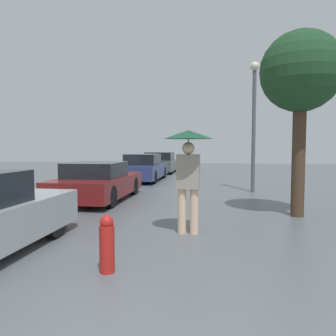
{
  "coord_description": "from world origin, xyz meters",
  "views": [
    {
      "loc": [
        0.33,
        -1.87,
        1.65
      ],
      "look_at": [
        -0.58,
        4.2,
        1.24
      ],
      "focal_mm": 35.0,
      "sensor_mm": 36.0,
      "label": 1
    }
  ],
  "objects_px": {
    "parked_car_farthest": "(160,163)",
    "pedestrian": "(188,158)",
    "parked_car_third": "(144,168)",
    "fire_hydrant": "(107,244)",
    "parked_car_second": "(98,182)",
    "street_lamp": "(254,112)",
    "tree": "(301,75)"
  },
  "relations": [
    {
      "from": "fire_hydrant",
      "to": "pedestrian",
      "type": "bearing_deg",
      "value": 66.87
    },
    {
      "from": "pedestrian",
      "to": "street_lamp",
      "type": "bearing_deg",
      "value": 73.15
    },
    {
      "from": "tree",
      "to": "fire_hydrant",
      "type": "relative_size",
      "value": 5.66
    },
    {
      "from": "parked_car_second",
      "to": "fire_hydrant",
      "type": "height_order",
      "value": "parked_car_second"
    },
    {
      "from": "parked_car_second",
      "to": "fire_hydrant",
      "type": "xyz_separation_m",
      "value": [
        2.2,
        -5.49,
        -0.17
      ]
    },
    {
      "from": "tree",
      "to": "parked_car_third",
      "type": "bearing_deg",
      "value": 126.33
    },
    {
      "from": "parked_car_second",
      "to": "parked_car_farthest",
      "type": "bearing_deg",
      "value": 89.59
    },
    {
      "from": "parked_car_farthest",
      "to": "fire_hydrant",
      "type": "distance_m",
      "value": 16.36
    },
    {
      "from": "fire_hydrant",
      "to": "tree",
      "type": "bearing_deg",
      "value": 50.39
    },
    {
      "from": "parked_car_second",
      "to": "street_lamp",
      "type": "xyz_separation_m",
      "value": [
        4.89,
        2.56,
        2.32
      ]
    },
    {
      "from": "tree",
      "to": "parked_car_farthest",
      "type": "bearing_deg",
      "value": 113.84
    },
    {
      "from": "tree",
      "to": "fire_hydrant",
      "type": "height_order",
      "value": "tree"
    },
    {
      "from": "parked_car_third",
      "to": "fire_hydrant",
      "type": "bearing_deg",
      "value": -79.59
    },
    {
      "from": "pedestrian",
      "to": "parked_car_third",
      "type": "xyz_separation_m",
      "value": [
        -2.95,
        9.21,
        -0.84
      ]
    },
    {
      "from": "parked_car_third",
      "to": "fire_hydrant",
      "type": "distance_m",
      "value": 11.45
    },
    {
      "from": "parked_car_third",
      "to": "parked_car_farthest",
      "type": "bearing_deg",
      "value": 90.61
    },
    {
      "from": "parked_car_third",
      "to": "tree",
      "type": "distance_m",
      "value": 9.44
    },
    {
      "from": "parked_car_third",
      "to": "street_lamp",
      "type": "relative_size",
      "value": 0.91
    },
    {
      "from": "street_lamp",
      "to": "tree",
      "type": "bearing_deg",
      "value": -81.67
    },
    {
      "from": "parked_car_farthest",
      "to": "fire_hydrant",
      "type": "height_order",
      "value": "parked_car_farthest"
    },
    {
      "from": "parked_car_farthest",
      "to": "pedestrian",
      "type": "bearing_deg",
      "value": -78.04
    },
    {
      "from": "parked_car_third",
      "to": "street_lamp",
      "type": "distance_m",
      "value": 6.18
    },
    {
      "from": "parked_car_second",
      "to": "tree",
      "type": "height_order",
      "value": "tree"
    },
    {
      "from": "street_lamp",
      "to": "fire_hydrant",
      "type": "distance_m",
      "value": 8.85
    },
    {
      "from": "pedestrian",
      "to": "parked_car_third",
      "type": "height_order",
      "value": "pedestrian"
    },
    {
      "from": "parked_car_farthest",
      "to": "parked_car_second",
      "type": "bearing_deg",
      "value": -90.41
    },
    {
      "from": "parked_car_third",
      "to": "street_lamp",
      "type": "bearing_deg",
      "value": -34.02
    },
    {
      "from": "pedestrian",
      "to": "fire_hydrant",
      "type": "relative_size",
      "value": 2.57
    },
    {
      "from": "pedestrian",
      "to": "tree",
      "type": "distance_m",
      "value": 3.6
    },
    {
      "from": "fire_hydrant",
      "to": "parked_car_farthest",
      "type": "bearing_deg",
      "value": 97.45
    },
    {
      "from": "tree",
      "to": "fire_hydrant",
      "type": "bearing_deg",
      "value": -129.61
    },
    {
      "from": "parked_car_second",
      "to": "street_lamp",
      "type": "relative_size",
      "value": 0.85
    }
  ]
}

